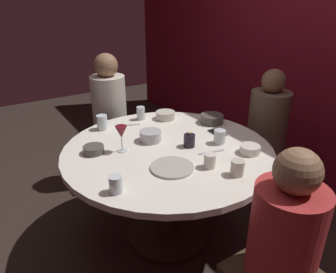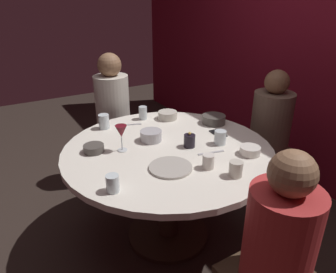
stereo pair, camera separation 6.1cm
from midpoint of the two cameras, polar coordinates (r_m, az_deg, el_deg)
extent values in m
plane|color=#2D231E|center=(2.50, 0.74, -17.44)|extent=(8.00, 8.00, 0.00)
cube|color=maroon|center=(3.02, 27.91, 14.70)|extent=(6.00, 0.10, 2.60)
cylinder|color=silver|center=(2.09, 0.84, -2.50)|extent=(1.40, 1.40, 0.04)
cylinder|color=#332319|center=(2.28, 0.79, -10.85)|extent=(0.14, 0.14, 0.70)
cylinder|color=#2D2116|center=(2.49, 0.74, -17.18)|extent=(0.60, 0.60, 0.03)
cube|color=#3F2D1E|center=(3.00, -9.11, 0.15)|extent=(0.40, 0.40, 0.04)
cylinder|color=beige|center=(2.90, -9.50, 5.54)|extent=(0.31, 0.31, 0.56)
sphere|color=#8C6647|center=(2.80, -10.03, 12.75)|extent=(0.21, 0.21, 0.21)
cylinder|color=#332319|center=(3.20, -12.82, -3.26)|extent=(0.04, 0.04, 0.43)
cylinder|color=#332319|center=(2.92, -10.61, -5.95)|extent=(0.04, 0.04, 0.43)
cylinder|color=#332319|center=(3.30, -7.27, -1.90)|extent=(0.04, 0.04, 0.43)
cylinder|color=#332319|center=(3.03, -4.61, -4.35)|extent=(0.04, 0.04, 0.43)
cube|color=#3F2D1E|center=(2.81, 18.21, -2.65)|extent=(0.40, 0.40, 0.04)
cylinder|color=brown|center=(2.70, 18.95, 2.46)|extent=(0.32, 0.32, 0.50)
sphere|color=brown|center=(2.60, 19.96, 9.33)|extent=(0.19, 0.19, 0.19)
cylinder|color=#332319|center=(3.13, 17.44, -4.53)|extent=(0.04, 0.04, 0.43)
cylinder|color=#332319|center=(2.90, 12.87, -6.32)|extent=(0.04, 0.04, 0.43)
cylinder|color=#332319|center=(2.95, 22.28, -7.16)|extent=(0.04, 0.04, 0.43)
cylinder|color=#332319|center=(2.71, 17.80, -9.34)|extent=(0.04, 0.04, 0.43)
cylinder|color=#B22D2D|center=(1.52, 20.95, -16.92)|extent=(0.31, 0.31, 0.47)
sphere|color=#8C6647|center=(1.33, 23.03, -6.26)|extent=(0.20, 0.20, 0.20)
cylinder|color=black|center=(2.08, 4.79, -0.80)|extent=(0.08, 0.08, 0.09)
sphere|color=#F9D159|center=(2.06, 4.84, 0.58)|extent=(0.02, 0.02, 0.02)
cylinder|color=silver|center=(2.06, -7.49, -2.47)|extent=(0.06, 0.06, 0.01)
cylinder|color=silver|center=(2.04, -7.56, -1.26)|extent=(0.01, 0.01, 0.09)
cone|color=maroon|center=(2.00, -7.69, 0.93)|extent=(0.08, 0.08, 0.08)
cylinder|color=#B2ADA3|center=(1.83, 1.43, -5.68)|extent=(0.26, 0.26, 0.01)
cube|color=black|center=(2.31, 9.97, 0.51)|extent=(0.15, 0.08, 0.01)
cylinder|color=#B7B7BC|center=(2.16, -2.32, 0.14)|extent=(0.15, 0.15, 0.07)
cylinder|color=beige|center=(2.56, 0.62, 3.91)|extent=(0.16, 0.16, 0.06)
cylinder|color=#4C4742|center=(2.49, 9.06, 3.12)|extent=(0.18, 0.18, 0.07)
cylinder|color=#4C4742|center=(2.06, -12.59, -2.15)|extent=(0.13, 0.13, 0.05)
cylinder|color=silver|center=(2.06, 15.59, -2.49)|extent=(0.13, 0.13, 0.05)
cylinder|color=beige|center=(1.79, 13.26, -5.79)|extent=(0.08, 0.08, 0.09)
cylinder|color=silver|center=(1.84, 8.35, -4.53)|extent=(0.07, 0.07, 0.09)
cylinder|color=silver|center=(2.40, -10.92, 2.69)|extent=(0.08, 0.08, 0.11)
cylinder|color=silver|center=(1.63, -9.02, -8.47)|extent=(0.07, 0.07, 0.09)
cylinder|color=silver|center=(2.14, 10.33, -0.18)|extent=(0.08, 0.08, 0.10)
cylinder|color=silver|center=(2.55, -3.91, 4.32)|extent=(0.07, 0.07, 0.11)
cube|color=#B7B7BC|center=(2.45, -6.26, 2.18)|extent=(0.08, 0.17, 0.01)
cube|color=#B7B7BC|center=(2.03, 8.75, -2.96)|extent=(0.06, 0.18, 0.01)
camera|label=1|loc=(0.03, -89.14, 0.39)|focal=33.34mm
camera|label=2|loc=(0.03, 90.86, -0.39)|focal=33.34mm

